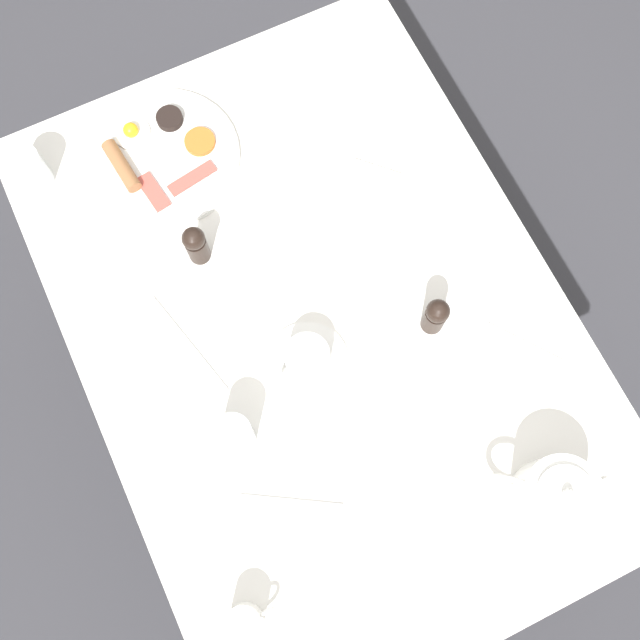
% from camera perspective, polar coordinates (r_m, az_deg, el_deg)
% --- Properties ---
extents(ground_plane, '(8.00, 8.00, 0.00)m').
position_cam_1_polar(ground_plane, '(2.09, 0.00, -5.85)').
color(ground_plane, '#333338').
extents(table, '(0.86, 1.22, 0.75)m').
position_cam_1_polar(table, '(1.43, 0.00, -1.01)').
color(table, silver).
rests_on(table, ground_plane).
extents(breakfast_plate, '(0.30, 0.30, 0.04)m').
position_cam_1_polar(breakfast_plate, '(1.51, -12.08, 12.12)').
color(breakfast_plate, white).
rests_on(breakfast_plate, table).
extents(teapot_near, '(0.17, 0.16, 0.13)m').
position_cam_1_polar(teapot_near, '(1.31, 17.43, -12.66)').
color(teapot_near, white).
rests_on(teapot_near, table).
extents(teacup_with_saucer_left, '(0.15, 0.15, 0.07)m').
position_cam_1_polar(teacup_with_saucer_left, '(1.31, -1.00, -3.01)').
color(teacup_with_saucer_left, white).
rests_on(teacup_with_saucer_left, table).
extents(water_glass_tall, '(0.07, 0.07, 0.09)m').
position_cam_1_polar(water_glass_tall, '(1.52, -21.27, 10.59)').
color(water_glass_tall, white).
rests_on(water_glass_tall, table).
extents(water_glass_short, '(0.07, 0.07, 0.09)m').
position_cam_1_polar(water_glass_short, '(1.28, -6.52, -8.76)').
color(water_glass_short, white).
rests_on(water_glass_short, table).
extents(creamer_jug, '(0.08, 0.06, 0.06)m').
position_cam_1_polar(creamer_jug, '(1.29, -5.71, -21.94)').
color(creamer_jug, white).
rests_on(creamer_jug, table).
extents(pepper_grinder, '(0.04, 0.04, 0.10)m').
position_cam_1_polar(pepper_grinder, '(1.32, 8.80, 0.32)').
color(pepper_grinder, black).
rests_on(pepper_grinder, table).
extents(salt_grinder, '(0.04, 0.04, 0.10)m').
position_cam_1_polar(salt_grinder, '(1.37, -9.44, 5.71)').
color(salt_grinder, black).
rests_on(salt_grinder, table).
extents(napkin_folded, '(0.19, 0.19, 0.01)m').
position_cam_1_polar(napkin_folded, '(1.44, 3.17, 8.92)').
color(napkin_folded, white).
rests_on(napkin_folded, table).
extents(fork_by_plate, '(0.16, 0.10, 0.00)m').
position_cam_1_polar(fork_by_plate, '(1.31, -2.20, -13.78)').
color(fork_by_plate, silver).
rests_on(fork_by_plate, table).
extents(knife_by_plate, '(0.07, 0.22, 0.00)m').
position_cam_1_polar(knife_by_plate, '(1.37, -10.06, -1.88)').
color(knife_by_plate, silver).
rests_on(knife_by_plate, table).
extents(spoon_for_tea, '(0.11, 0.15, 0.00)m').
position_cam_1_polar(spoon_for_tea, '(1.40, 15.62, -2.00)').
color(spoon_for_tea, silver).
rests_on(spoon_for_tea, table).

